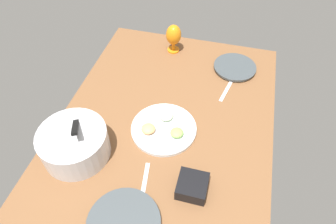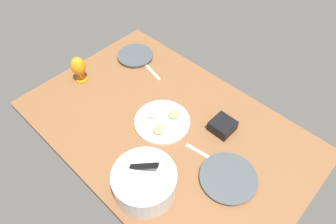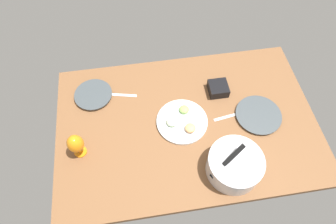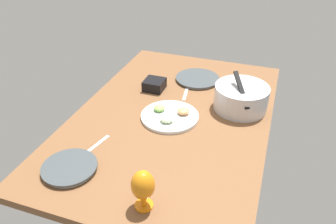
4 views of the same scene
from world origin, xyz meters
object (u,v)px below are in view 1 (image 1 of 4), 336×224
mixing_bowl (74,143)px  fruit_platter (164,128)px  dinner_plate_left (124,223)px  hurricane_glass_orange (174,36)px  square_bowl_black (192,186)px  dinner_plate_right (235,68)px

mixing_bowl → fruit_platter: (22.51, -34.29, -6.11)cm
dinner_plate_left → hurricane_glass_orange: bearing=4.1°
mixing_bowl → square_bowl_black: (-4.95, -53.86, -3.94)cm
dinner_plate_left → mixing_bowl: size_ratio=0.94×
fruit_platter → hurricane_glass_orange: bearing=9.6°
dinner_plate_right → square_bowl_black: 81.49cm
dinner_plate_left → dinner_plate_right: dinner_plate_right is taller
dinner_plate_left → hurricane_glass_orange: 110.54cm
dinner_plate_left → hurricane_glass_orange: hurricane_glass_orange is taller
mixing_bowl → hurricane_glass_orange: 87.67cm
fruit_platter → square_bowl_black: size_ratio=2.58×
dinner_plate_left → square_bowl_black: 30.43cm
dinner_plate_right → hurricane_glass_orange: size_ratio=1.38×
dinner_plate_right → fruit_platter: bearing=152.2°
dinner_plate_right → mixing_bowl: 98.67cm
mixing_bowl → dinner_plate_right: bearing=-39.4°
dinner_plate_left → dinner_plate_right: bearing=-17.0°
fruit_platter → hurricane_glass_orange: hurricane_glass_orange is taller
mixing_bowl → hurricane_glass_orange: size_ratio=1.71×
dinner_plate_left → mixing_bowl: 41.12cm
dinner_plate_left → mixing_bowl: bearing=51.0°
square_bowl_black → mixing_bowl: bearing=84.7°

